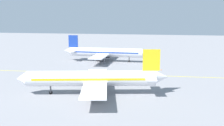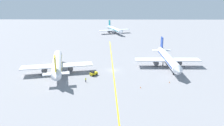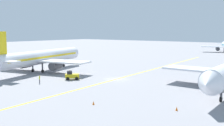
# 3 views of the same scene
# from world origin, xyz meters

# --- Properties ---
(ground_plane) EXTENTS (400.00, 400.00, 0.00)m
(ground_plane) POSITION_xyz_m (0.00, 0.00, 0.00)
(ground_plane) COLOR gray
(apron_yellow_centreline) EXTENTS (5.64, 119.90, 0.01)m
(apron_yellow_centreline) POSITION_xyz_m (0.00, 0.00, 0.00)
(apron_yellow_centreline) COLOR yellow
(apron_yellow_centreline) RESTS_ON ground
(airplane_at_gate) EXTENTS (28.46, 35.24, 10.60)m
(airplane_at_gate) POSITION_xyz_m (-22.38, -3.07, 3.71)
(airplane_at_gate) COLOR white
(airplane_at_gate) RESTS_ON ground
(airplane_adjacent_stand) EXTENTS (28.02, 35.41, 10.60)m
(airplane_adjacent_stand) POSITION_xyz_m (23.71, 4.91, 3.71)
(airplane_adjacent_stand) COLOR silver
(airplane_adjacent_stand) RESTS_ON ground
(baggage_tug_white) EXTENTS (3.17, 3.19, 2.11)m
(baggage_tug_white) POSITION_xyz_m (-7.59, -6.25, 0.90)
(baggage_tug_white) COLOR gold
(baggage_tug_white) RESTS_ON ground
(ground_crew_worker) EXTENTS (0.48, 0.39, 1.68)m
(ground_crew_worker) POSITION_xyz_m (-9.76, -13.23, 0.91)
(ground_crew_worker) COLOR #23232D
(ground_crew_worker) RESTS_ON ground
(traffic_cone_near_nose) EXTENTS (0.32, 0.32, 0.55)m
(traffic_cone_near_nose) POSITION_xyz_m (20.29, -13.46, 0.28)
(traffic_cone_near_nose) COLOR orange
(traffic_cone_near_nose) RESTS_ON ground
(traffic_cone_mid_apron) EXTENTS (0.32, 0.32, 0.55)m
(traffic_cone_mid_apron) POSITION_xyz_m (9.43, -18.17, 0.28)
(traffic_cone_mid_apron) COLOR orange
(traffic_cone_mid_apron) RESTS_ON ground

